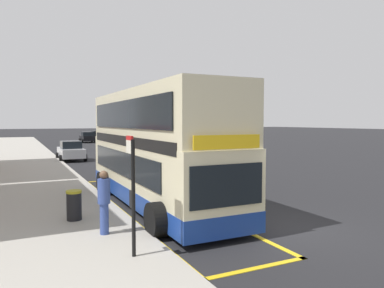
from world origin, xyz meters
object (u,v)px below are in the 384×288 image
(double_decker_bus, at_px, (155,152))
(parked_car_black_ahead, at_px, (97,136))
(parked_car_black_behind, at_px, (87,137))
(litter_bin, at_px, (74,205))
(parked_car_navy_kerbside, at_px, (114,143))
(bus_stop_sign, at_px, (132,186))
(pedestrian_waiting_near_sign, at_px, (104,200))
(parked_car_silver_across, at_px, (71,151))

(double_decker_bus, xyz_separation_m, parked_car_black_ahead, (7.45, 48.51, -1.26))
(parked_car_black_behind, distance_m, litter_bin, 45.94)
(parked_car_navy_kerbside, distance_m, parked_car_black_ahead, 20.74)
(bus_stop_sign, relative_size, litter_bin, 2.95)
(parked_car_navy_kerbside, distance_m, pedestrian_waiting_near_sign, 32.19)
(parked_car_silver_across, xyz_separation_m, pedestrian_waiting_near_sign, (-1.99, -21.49, 0.30))
(parked_car_navy_kerbside, height_order, litter_bin, parked_car_navy_kerbside)
(parked_car_navy_kerbside, bearing_deg, pedestrian_waiting_near_sign, -102.30)
(parked_car_black_behind, distance_m, pedestrian_waiting_near_sign, 47.69)
(parked_car_silver_across, relative_size, parked_car_black_ahead, 1.00)
(bus_stop_sign, bearing_deg, litter_bin, 101.72)
(parked_car_black_ahead, bearing_deg, pedestrian_waiting_near_sign, 79.39)
(bus_stop_sign, distance_m, litter_bin, 4.00)
(bus_stop_sign, height_order, pedestrian_waiting_near_sign, bus_stop_sign)
(parked_car_silver_across, relative_size, pedestrian_waiting_near_sign, 2.39)
(parked_car_silver_across, height_order, litter_bin, parked_car_silver_across)
(double_decker_bus, relative_size, litter_bin, 11.36)
(parked_car_navy_kerbside, relative_size, pedestrian_waiting_near_sign, 2.39)
(double_decker_bus, distance_m, pedestrian_waiting_near_sign, 4.37)
(double_decker_bus, bearing_deg, bus_stop_sign, -115.43)
(double_decker_bus, distance_m, bus_stop_sign, 5.74)
(parked_car_black_behind, relative_size, pedestrian_waiting_near_sign, 2.39)
(bus_stop_sign, bearing_deg, parked_car_silver_across, 85.73)
(double_decker_bus, relative_size, parked_car_black_behind, 2.54)
(parked_car_silver_across, xyz_separation_m, parked_car_black_behind, (5.80, 25.55, 0.00))
(double_decker_bus, distance_m, litter_bin, 3.83)
(litter_bin, bearing_deg, bus_stop_sign, -78.28)
(parked_car_black_ahead, bearing_deg, double_decker_bus, 81.75)
(double_decker_bus, xyz_separation_m, pedestrian_waiting_near_sign, (-2.70, -3.30, -0.96))
(bus_stop_sign, height_order, litter_bin, bus_stop_sign)
(litter_bin, bearing_deg, parked_car_silver_across, 82.67)
(parked_car_silver_across, height_order, parked_car_black_ahead, same)
(parked_car_navy_kerbside, relative_size, litter_bin, 4.48)
(bus_stop_sign, bearing_deg, parked_car_black_ahead, 79.55)
(parked_car_silver_across, distance_m, parked_car_black_behind, 26.20)
(litter_bin, bearing_deg, parked_car_black_ahead, 77.92)
(double_decker_bus, height_order, parked_car_navy_kerbside, double_decker_bus)
(parked_car_silver_across, distance_m, parked_car_black_ahead, 31.40)
(bus_stop_sign, distance_m, parked_car_navy_kerbside, 33.97)
(parked_car_black_ahead, xyz_separation_m, pedestrian_waiting_near_sign, (-10.15, -51.81, 0.30))
(parked_car_silver_across, height_order, parked_car_black_behind, same)
(parked_car_navy_kerbside, xyz_separation_m, parked_car_black_ahead, (2.18, 20.62, 0.00))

